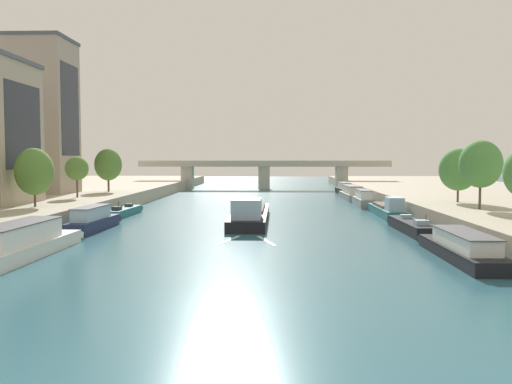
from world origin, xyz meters
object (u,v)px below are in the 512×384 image
moored_boat_right_upstream (363,199)px  moored_boat_right_far (344,189)px  moored_boat_right_near (462,248)px  tree_right_by_lamp (481,164)px  moored_boat_left_midway (93,220)px  barge_midriver (250,214)px  tree_left_end_of_row (108,165)px  tree_left_by_lamp (77,168)px  tree_left_far (34,172)px  moored_boat_right_gap_after (351,193)px  bridge_far (264,171)px  moored_boat_right_second (387,210)px  tree_right_second (458,170)px  moored_boat_right_downstream (412,226)px  moored_boat_left_upstream (23,242)px  moored_boat_left_far (124,211)px

moored_boat_right_upstream → moored_boat_right_far: (0.59, 28.97, -0.05)m
moored_boat_right_near → tree_right_by_lamp: tree_right_by_lamp is taller
moored_boat_left_midway → tree_right_by_lamp: tree_right_by_lamp is taller
barge_midriver → tree_left_end_of_row: tree_left_end_of_row is taller
moored_boat_left_midway → tree_left_by_lamp: size_ratio=2.04×
moored_boat_right_near → tree_right_by_lamp: size_ratio=1.91×
moored_boat_right_upstream → tree_left_far: tree_left_far is taller
moored_boat_right_far → tree_right_by_lamp: 57.36m
moored_boat_right_gap_after → tree_left_by_lamp: 50.00m
moored_boat_right_upstream → tree_left_by_lamp: size_ratio=1.91×
moored_boat_left_midway → moored_boat_right_upstream: moored_boat_right_upstream is taller
barge_midriver → moored_boat_right_near: bearing=-54.3°
moored_boat_right_upstream → bridge_far: 51.64m
barge_midriver → moored_boat_right_gap_after: size_ratio=1.71×
barge_midriver → moored_boat_right_upstream: bearing=51.9°
moored_boat_right_upstream → tree_left_far: size_ratio=1.65×
barge_midriver → moored_boat_right_upstream: (17.20, 21.96, 0.14)m
tree_left_far → moored_boat_right_second: bearing=15.7°
moored_boat_right_upstream → bridge_far: bearing=109.0°
tree_right_by_lamp → tree_left_by_lamp: bearing=162.6°
moored_boat_right_far → tree_right_second: 48.52m
moored_boat_right_downstream → bridge_far: bridge_far is taller
moored_boat_left_upstream → tree_left_far: 21.20m
moored_boat_right_upstream → moored_boat_right_far: 28.97m
tree_left_end_of_row → tree_right_by_lamp: 57.56m
tree_right_by_lamp → moored_boat_right_downstream: bearing=-160.5°
moored_boat_right_upstream → barge_midriver: bearing=-128.1°
moored_boat_right_downstream → moored_boat_right_upstream: (-0.10, 30.42, 0.50)m
moored_boat_left_far → moored_boat_right_gap_after: size_ratio=0.79×
moored_boat_left_upstream → tree_right_by_lamp: size_ratio=2.19×
moored_boat_right_gap_after → moored_boat_right_near: bearing=-90.2°
moored_boat_right_far → bridge_far: 26.53m
moored_boat_right_upstream → moored_boat_right_far: bearing=88.8°
moored_boat_left_midway → moored_boat_right_gap_after: moored_boat_right_gap_after is taller
moored_boat_right_far → tree_left_end_of_row: (-42.24, -27.64, 5.57)m
moored_boat_right_second → tree_left_end_of_row: (-42.43, 16.16, 5.78)m
moored_boat_right_downstream → moored_boat_right_gap_after: (0.10, 44.81, 0.48)m
moored_boat_left_upstream → tree_left_by_lamp: tree_left_by_lamp is taller
tree_left_by_lamp → tree_right_by_lamp: (50.15, -15.71, 0.81)m
moored_boat_right_upstream → tree_right_by_lamp: bearing=-73.6°
bridge_far → moored_boat_left_midway: bearing=-102.1°
moored_boat_right_downstream → moored_boat_right_gap_after: 44.81m
moored_boat_right_near → moored_boat_right_gap_after: size_ratio=1.00×
moored_boat_right_upstream → tree_left_end_of_row: size_ratio=1.55×
moored_boat_right_downstream → bridge_far: size_ratio=0.20×
barge_midriver → moored_boat_right_upstream: size_ratio=2.22×
moored_boat_right_far → tree_right_second: bearing=-80.2°
moored_boat_right_far → tree_right_second: tree_right_second is taller
moored_boat_right_near → moored_boat_right_downstream: moored_boat_right_downstream is taller
moored_boat_right_upstream → tree_right_second: (8.77, -18.58, 5.16)m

